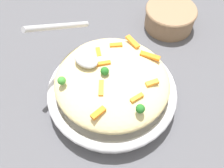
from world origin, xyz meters
name	(u,v)px	position (x,y,z in m)	size (l,w,h in m)	color
ground_plane	(112,99)	(0.00, 0.00, 0.00)	(2.40, 2.40, 0.00)	#4C4C51
serving_bowl	(112,93)	(0.00, 0.00, 0.03)	(0.29, 0.29, 0.05)	silver
pasta_mound	(112,81)	(0.00, 0.00, 0.07)	(0.24, 0.24, 0.06)	#DBC689
carrot_piece_0	(98,52)	(-0.06, 0.02, 0.10)	(0.02, 0.01, 0.01)	orange
carrot_piece_1	(98,113)	(0.04, -0.08, 0.10)	(0.03, 0.01, 0.01)	orange
carrot_piece_2	(150,56)	(0.03, 0.09, 0.10)	(0.04, 0.01, 0.01)	orange
carrot_piece_3	(137,98)	(0.07, -0.01, 0.10)	(0.03, 0.01, 0.01)	orange
carrot_piece_4	(152,83)	(0.07, 0.03, 0.10)	(0.03, 0.01, 0.01)	orange
carrot_piece_5	(101,88)	(0.01, -0.04, 0.10)	(0.04, 0.01, 0.01)	orange
carrot_piece_6	(100,64)	(-0.03, 0.00, 0.11)	(0.04, 0.01, 0.01)	orange
carrot_piece_7	(116,45)	(-0.05, 0.06, 0.10)	(0.03, 0.01, 0.01)	orange
carrot_piece_8	(133,42)	(-0.03, 0.10, 0.10)	(0.04, 0.01, 0.01)	orange
carrot_piece_9	(88,59)	(-0.06, -0.01, 0.10)	(0.02, 0.01, 0.01)	orange
broccoli_floret_0	(105,71)	(-0.01, -0.01, 0.11)	(0.02, 0.02, 0.02)	#205B1C
broccoli_floret_1	(62,81)	(-0.06, -0.08, 0.11)	(0.02, 0.02, 0.02)	#377928
broccoli_floret_2	(140,109)	(0.10, -0.03, 0.11)	(0.02, 0.02, 0.02)	#205B1C
serving_spoon	(76,47)	(-0.09, -0.01, 0.13)	(0.11, 0.15, 0.10)	#B7B7BC
companion_bowl	(170,16)	(-0.05, 0.29, 0.03)	(0.14, 0.14, 0.06)	#8C6B4C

